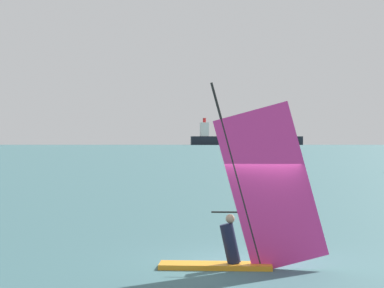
% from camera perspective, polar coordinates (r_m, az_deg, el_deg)
% --- Properties ---
extents(ground_plane, '(4000.00, 4000.00, 0.00)m').
position_cam_1_polar(ground_plane, '(18.06, 4.98, -9.47)').
color(ground_plane, '#386066').
extents(windsurfer, '(4.05, 1.14, 4.57)m').
position_cam_1_polar(windsurfer, '(17.00, 4.30, -6.25)').
color(windsurfer, orange).
rests_on(windsurfer, ground_plane).
extents(cargo_ship, '(146.23, 63.51, 35.04)m').
position_cam_1_polar(cargo_ship, '(925.58, 4.31, 0.47)').
color(cargo_ship, black).
rests_on(cargo_ship, ground_plane).
extents(distant_headland, '(1137.64, 396.74, 37.66)m').
position_cam_1_polar(distant_headland, '(1336.30, 12.16, 0.79)').
color(distant_headland, '#4C564C').
rests_on(distant_headland, ground_plane).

